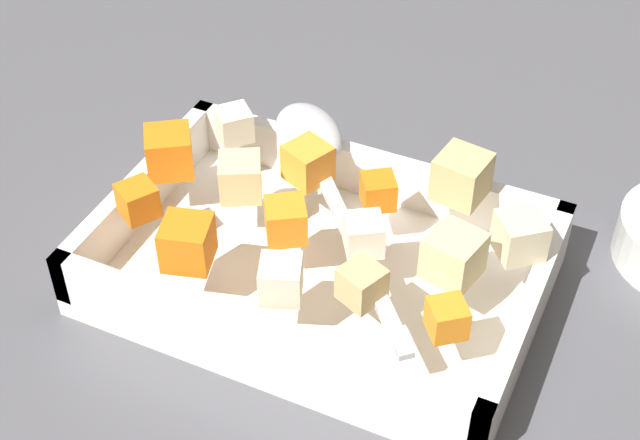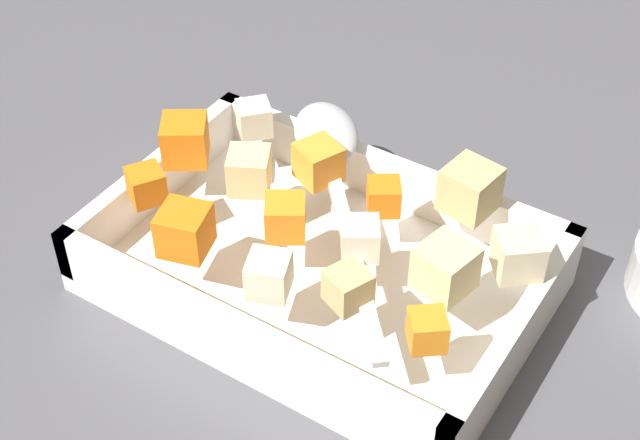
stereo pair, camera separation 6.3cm
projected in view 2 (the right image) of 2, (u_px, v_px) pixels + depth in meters
The scene contains 18 objects.
ground_plane at pixel (288, 287), 0.68m from camera, with size 4.00×4.00×0.00m, color #4C4C51.
baking_dish at pixel (320, 270), 0.67m from camera, with size 0.31×0.20×0.05m.
carrot_chunk_corner_nw at pixel (185, 140), 0.69m from camera, with size 0.03×0.03×0.03m, color orange.
carrot_chunk_front_center at pixel (146, 185), 0.66m from camera, with size 0.02×0.02×0.02m, color orange.
carrot_chunk_near_spoon at pixel (319, 162), 0.67m from camera, with size 0.03×0.03×0.03m, color orange.
carrot_chunk_corner_sw at pixel (285, 218), 0.63m from camera, with size 0.03×0.03×0.03m, color orange.
carrot_chunk_far_left at pixel (384, 197), 0.65m from camera, with size 0.02×0.02×0.02m, color orange.
carrot_chunk_mid_right at pixel (185, 230), 0.62m from camera, with size 0.03×0.03×0.03m, color orange.
carrot_chunk_near_right at pixel (427, 330), 0.56m from camera, with size 0.02×0.02×0.02m, color orange.
potato_chunk_mid_left at pixel (518, 254), 0.60m from camera, with size 0.03×0.03×0.03m, color beige.
potato_chunk_under_handle at pixel (249, 171), 0.67m from camera, with size 0.03×0.03×0.03m, color #E0CC89.
potato_chunk_corner_se at pixel (470, 189), 0.65m from camera, with size 0.03×0.03×0.03m, color tan.
potato_chunk_far_right at pixel (445, 268), 0.59m from camera, with size 0.03×0.03×0.03m, color #E0CC89.
potato_chunk_heap_side at pixel (269, 275), 0.59m from camera, with size 0.03×0.03×0.03m, color beige.
potato_chunk_near_left at pixel (348, 287), 0.59m from camera, with size 0.02×0.02×0.02m, color tan.
parsnip_chunk_heap_top at pixel (360, 239), 0.62m from camera, with size 0.02×0.02×0.02m, color silver.
parsnip_chunk_center at pixel (254, 118), 0.72m from camera, with size 0.02×0.02×0.02m, color beige.
serving_spoon at pixel (329, 145), 0.70m from camera, with size 0.19×0.21×0.02m.
Camera 2 is at (0.27, -0.38, 0.49)m, focal length 53.01 mm.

